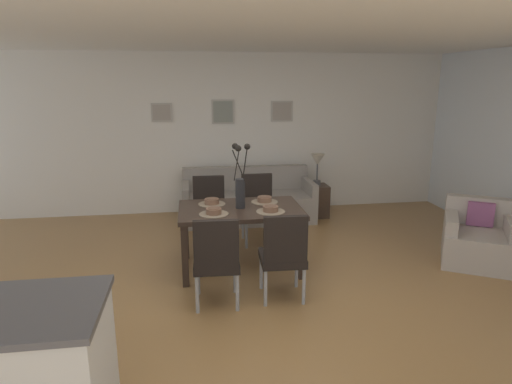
{
  "coord_description": "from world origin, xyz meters",
  "views": [
    {
      "loc": [
        -0.68,
        -4.03,
        2.15
      ],
      "look_at": [
        0.05,
        0.84,
        0.9
      ],
      "focal_mm": 30.75,
      "sensor_mm": 36.0,
      "label": 1
    }
  ],
  "objects_px": {
    "dining_chair_near_left": "(216,257)",
    "dining_chair_far_left": "(283,252)",
    "dining_table": "(240,215)",
    "sofa": "(248,202)",
    "bowl_near_right": "(212,201)",
    "framed_picture_right": "(282,111)",
    "dining_chair_far_right": "(258,205)",
    "bowl_far_left": "(271,208)",
    "bowl_far_right": "(265,199)",
    "side_table": "(316,201)",
    "dining_chair_near_right": "(209,208)",
    "framed_picture_left": "(162,112)",
    "bowl_near_left": "(214,211)",
    "centerpiece_vase": "(240,184)",
    "framed_picture_center": "(223,112)",
    "table_lamp": "(318,162)",
    "armchair": "(479,240)"
  },
  "relations": [
    {
      "from": "dining_chair_near_right",
      "to": "bowl_near_left",
      "type": "distance_m",
      "value": 1.08
    },
    {
      "from": "centerpiece_vase",
      "to": "armchair",
      "type": "distance_m",
      "value": 2.98
    },
    {
      "from": "dining_table",
      "to": "sofa",
      "type": "relative_size",
      "value": 0.68
    },
    {
      "from": "dining_chair_near_right",
      "to": "framed_picture_left",
      "type": "xyz_separation_m",
      "value": [
        -0.65,
        1.57,
        1.15
      ]
    },
    {
      "from": "dining_chair_far_left",
      "to": "sofa",
      "type": "height_order",
      "value": "dining_chair_far_left"
    },
    {
      "from": "bowl_near_right",
      "to": "framed_picture_right",
      "type": "xyz_separation_m",
      "value": [
        1.29,
        2.21,
        0.89
      ]
    },
    {
      "from": "bowl_far_left",
      "to": "framed_picture_center",
      "type": "height_order",
      "value": "framed_picture_center"
    },
    {
      "from": "bowl_far_right",
      "to": "framed_picture_right",
      "type": "relative_size",
      "value": 0.46
    },
    {
      "from": "bowl_far_right",
      "to": "side_table",
      "type": "distance_m",
      "value": 2.07
    },
    {
      "from": "framed_picture_right",
      "to": "bowl_far_left",
      "type": "bearing_deg",
      "value": -104.18
    },
    {
      "from": "bowl_far_right",
      "to": "framed_picture_left",
      "type": "bearing_deg",
      "value": 120.27
    },
    {
      "from": "dining_chair_near_left",
      "to": "bowl_far_left",
      "type": "height_order",
      "value": "dining_chair_near_left"
    },
    {
      "from": "centerpiece_vase",
      "to": "bowl_far_right",
      "type": "bearing_deg",
      "value": 32.62
    },
    {
      "from": "bowl_far_right",
      "to": "framed_picture_left",
      "type": "xyz_separation_m",
      "value": [
        -1.29,
        2.21,
        0.89
      ]
    },
    {
      "from": "dining_table",
      "to": "bowl_near_left",
      "type": "height_order",
      "value": "bowl_near_left"
    },
    {
      "from": "dining_chair_near_right",
      "to": "side_table",
      "type": "bearing_deg",
      "value": 29.74
    },
    {
      "from": "dining_chair_near_left",
      "to": "centerpiece_vase",
      "type": "height_order",
      "value": "centerpiece_vase"
    },
    {
      "from": "bowl_far_right",
      "to": "framed_picture_center",
      "type": "relative_size",
      "value": 0.44
    },
    {
      "from": "armchair",
      "to": "framed_picture_right",
      "type": "height_order",
      "value": "framed_picture_right"
    },
    {
      "from": "framed_picture_left",
      "to": "framed_picture_center",
      "type": "relative_size",
      "value": 0.84
    },
    {
      "from": "dining_chair_near_left",
      "to": "bowl_near_left",
      "type": "bearing_deg",
      "value": 88.57
    },
    {
      "from": "bowl_near_right",
      "to": "framed_picture_center",
      "type": "xyz_separation_m",
      "value": [
        0.32,
        2.21,
        0.89
      ]
    },
    {
      "from": "framed_picture_left",
      "to": "dining_chair_far_right",
      "type": "bearing_deg",
      "value": -49.4
    },
    {
      "from": "dining_table",
      "to": "side_table",
      "type": "distance_m",
      "value": 2.39
    },
    {
      "from": "dining_chair_near_right",
      "to": "framed_picture_center",
      "type": "height_order",
      "value": "framed_picture_center"
    },
    {
      "from": "bowl_near_left",
      "to": "table_lamp",
      "type": "bearing_deg",
      "value": 49.42
    },
    {
      "from": "dining_chair_far_right",
      "to": "bowl_far_left",
      "type": "relative_size",
      "value": 5.41
    },
    {
      "from": "dining_chair_far_right",
      "to": "framed_picture_right",
      "type": "bearing_deg",
      "value": 67.43
    },
    {
      "from": "dining_chair_far_right",
      "to": "centerpiece_vase",
      "type": "distance_m",
      "value": 1.07
    },
    {
      "from": "bowl_far_left",
      "to": "sofa",
      "type": "distance_m",
      "value": 2.14
    },
    {
      "from": "dining_chair_near_right",
      "to": "centerpiece_vase",
      "type": "relative_size",
      "value": 1.25
    },
    {
      "from": "dining_chair_far_right",
      "to": "bowl_far_left",
      "type": "height_order",
      "value": "dining_chair_far_right"
    },
    {
      "from": "bowl_near_right",
      "to": "side_table",
      "type": "xyz_separation_m",
      "value": [
        1.76,
        1.66,
        -0.52
      ]
    },
    {
      "from": "dining_table",
      "to": "framed_picture_center",
      "type": "distance_m",
      "value": 2.62
    },
    {
      "from": "dining_chair_far_left",
      "to": "bowl_near_right",
      "type": "height_order",
      "value": "dining_chair_far_left"
    },
    {
      "from": "dining_chair_near_right",
      "to": "sofa",
      "type": "distance_m",
      "value": 1.25
    },
    {
      "from": "dining_chair_near_left",
      "to": "dining_chair_far_left",
      "type": "relative_size",
      "value": 1.0
    },
    {
      "from": "dining_table",
      "to": "bowl_far_right",
      "type": "relative_size",
      "value": 8.24
    },
    {
      "from": "side_table",
      "to": "table_lamp",
      "type": "height_order",
      "value": "table_lamp"
    },
    {
      "from": "sofa",
      "to": "table_lamp",
      "type": "distance_m",
      "value": 1.28
    },
    {
      "from": "sofa",
      "to": "bowl_far_left",
      "type": "bearing_deg",
      "value": -90.44
    },
    {
      "from": "side_table",
      "to": "bowl_far_left",
      "type": "bearing_deg",
      "value": -118.84
    },
    {
      "from": "bowl_far_right",
      "to": "framed_picture_center",
      "type": "xyz_separation_m",
      "value": [
        -0.32,
        2.21,
        0.89
      ]
    },
    {
      "from": "bowl_far_left",
      "to": "dining_chair_far_right",
      "type": "bearing_deg",
      "value": 88.75
    },
    {
      "from": "bowl_near_left",
      "to": "bowl_far_left",
      "type": "relative_size",
      "value": 1.0
    },
    {
      "from": "bowl_near_left",
      "to": "dining_table",
      "type": "bearing_deg",
      "value": 32.72
    },
    {
      "from": "bowl_near_right",
      "to": "table_lamp",
      "type": "bearing_deg",
      "value": 43.17
    },
    {
      "from": "bowl_near_right",
      "to": "side_table",
      "type": "distance_m",
      "value": 2.47
    },
    {
      "from": "dining_chair_far_right",
      "to": "sofa",
      "type": "bearing_deg",
      "value": 90.44
    },
    {
      "from": "dining_chair_near_right",
      "to": "framed_picture_right",
      "type": "bearing_deg",
      "value": 50.37
    }
  ]
}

